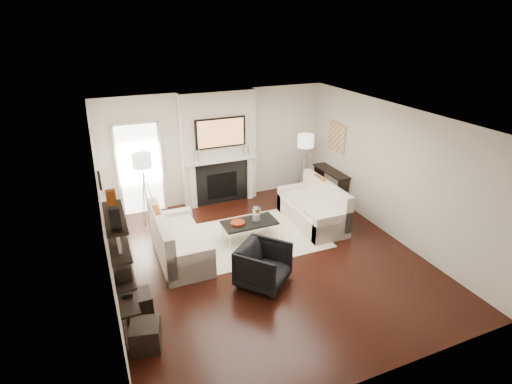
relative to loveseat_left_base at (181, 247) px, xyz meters
name	(u,v)px	position (x,y,z in m)	size (l,w,h in m)	color
room_envelope	(269,194)	(1.50, -0.71, 1.14)	(6.00, 6.00, 6.00)	black
chimney_breast	(219,149)	(1.50, 2.17, 1.14)	(1.80, 0.25, 2.70)	silver
fireplace_surround	(222,183)	(1.50, 2.03, 0.31)	(1.30, 0.02, 1.04)	black
firebox	(222,186)	(1.50, 2.03, 0.24)	(0.75, 0.02, 0.65)	black
mantel_pilaster_l	(193,187)	(0.78, 2.00, 0.34)	(0.12, 0.08, 1.10)	white
mantel_pilaster_r	(250,178)	(2.22, 2.00, 0.34)	(0.12, 0.08, 1.10)	white
mantel_shelf	(222,160)	(1.50, 1.98, 0.91)	(1.70, 0.18, 0.07)	white
tv_body	(221,133)	(1.50, 2.01, 1.57)	(1.20, 0.06, 0.70)	black
tv_screen	(221,133)	(1.50, 1.98, 1.57)	(1.10, 0.01, 0.62)	#BF723F
candlestick_l_tall	(199,155)	(0.95, 1.99, 1.09)	(0.04, 0.04, 0.30)	silver
candlestick_l_short	(193,157)	(0.82, 1.99, 1.06)	(0.04, 0.04, 0.24)	silver
candlestick_r_tall	(243,150)	(2.05, 1.99, 1.09)	(0.04, 0.04, 0.30)	silver
candlestick_r_short	(248,150)	(2.18, 1.99, 1.06)	(0.04, 0.04, 0.24)	silver
hallway_panel	(140,170)	(-0.35, 2.27, 0.84)	(0.90, 0.02, 2.10)	white
door_trim_l	(118,173)	(-0.83, 2.25, 0.84)	(0.06, 0.06, 2.16)	white
door_trim_r	(162,167)	(0.13, 2.25, 0.84)	(0.06, 0.06, 2.16)	white
door_trim_top	(134,123)	(-0.35, 2.25, 1.92)	(1.02, 0.06, 0.06)	white
rug	(258,236)	(1.66, 0.15, -0.20)	(2.60, 2.00, 0.01)	beige
loveseat_left_base	(181,247)	(0.00, 0.00, 0.00)	(0.85, 1.80, 0.42)	silver
loveseat_left_back	(162,236)	(-0.33, 0.00, 0.32)	(0.18, 1.80, 0.80)	silver
loveseat_left_arm_n	(191,266)	(0.00, -0.81, 0.09)	(0.85, 0.18, 0.60)	silver
loveseat_left_arm_s	(172,224)	(0.00, 0.81, 0.09)	(0.85, 0.18, 0.60)	silver
loveseat_left_cushion	(182,235)	(0.05, 0.00, 0.26)	(0.63, 1.44, 0.10)	silver
pillow_left_orange	(158,220)	(-0.33, 0.30, 0.52)	(0.10, 0.42, 0.42)	#9A4612
pillow_left_charcoal	(164,235)	(-0.33, -0.30, 0.51)	(0.10, 0.40, 0.40)	black
loveseat_right_base	(312,215)	(2.99, 0.23, 0.00)	(0.85, 1.80, 0.42)	silver
loveseat_right_back	(326,199)	(3.32, 0.23, 0.32)	(0.18, 1.80, 0.80)	silver
loveseat_right_arm_n	(332,227)	(2.99, -0.58, 0.09)	(0.85, 0.18, 0.60)	silver
loveseat_right_arm_s	(295,197)	(2.99, 1.04, 0.09)	(0.85, 0.18, 0.60)	silver
loveseat_right_cushion	(311,204)	(2.94, 0.23, 0.26)	(0.63, 1.44, 0.10)	silver
pillow_right_orange	(319,186)	(3.32, 0.53, 0.52)	(0.10, 0.42, 0.42)	#9A4612
pillow_right_charcoal	(334,196)	(3.32, -0.07, 0.51)	(0.10, 0.40, 0.40)	black
coffee_table	(249,223)	(1.44, 0.09, 0.19)	(1.10, 0.55, 0.04)	black
coffee_leg_nw	(230,242)	(0.94, -0.13, -0.02)	(0.02, 0.02, 0.38)	silver
coffee_leg_ne	(276,232)	(1.94, -0.13, -0.02)	(0.02, 0.02, 0.38)	silver
coffee_leg_sw	(223,231)	(0.94, 0.31, -0.02)	(0.02, 0.02, 0.38)	silver
coffee_leg_se	(267,223)	(1.94, 0.31, -0.02)	(0.02, 0.02, 0.38)	silver
hurricane_glass	(256,214)	(1.59, 0.09, 0.35)	(0.17, 0.17, 0.29)	white
hurricane_candle	(256,217)	(1.59, 0.09, 0.29)	(0.11, 0.11, 0.16)	white
copper_bowl	(238,223)	(1.19, 0.09, 0.24)	(0.28, 0.28, 0.05)	#A1331A
armchair	(263,264)	(1.12, -1.36, 0.19)	(0.78, 0.73, 0.80)	black
lamp_left_post	(146,197)	(-0.35, 1.71, 0.39)	(0.02, 0.02, 1.20)	silver
lamp_left_shade	(142,161)	(-0.35, 1.71, 1.24)	(0.40, 0.40, 0.30)	white
lamp_left_leg_a	(151,196)	(-0.24, 1.71, 0.39)	(0.02, 0.02, 1.25)	silver
lamp_left_leg_b	(143,196)	(-0.40, 1.81, 0.39)	(0.02, 0.02, 1.25)	silver
lamp_left_leg_c	(144,199)	(-0.40, 1.62, 0.39)	(0.02, 0.02, 1.25)	silver
lamp_right_post	(304,173)	(3.55, 1.65, 0.39)	(0.02, 0.02, 1.20)	silver
lamp_right_shade	(306,141)	(3.55, 1.65, 1.24)	(0.40, 0.40, 0.30)	white
lamp_right_leg_a	(308,173)	(3.66, 1.65, 0.39)	(0.02, 0.02, 1.25)	silver
lamp_right_leg_b	(300,172)	(3.50, 1.74, 0.39)	(0.02, 0.02, 1.25)	silver
lamp_right_leg_c	(304,175)	(3.50, 1.55, 0.39)	(0.02, 0.02, 1.25)	silver
console_top	(331,171)	(4.07, 1.22, 0.52)	(0.35, 1.20, 0.04)	black
console_leg_n	(343,193)	(4.07, 0.67, 0.14)	(0.30, 0.04, 0.71)	black
console_leg_s	(319,178)	(4.07, 1.77, 0.14)	(0.30, 0.04, 0.71)	black
wall_art	(337,137)	(4.23, 1.34, 1.34)	(0.03, 0.70, 0.70)	tan
shelf_bottom	(127,294)	(-1.12, -1.71, 0.49)	(0.25, 1.00, 0.04)	black
shelf_lower	(123,270)	(-1.12, -1.71, 0.89)	(0.25, 1.00, 0.04)	black
shelf_upper	(119,244)	(-1.12, -1.71, 1.29)	(0.25, 1.00, 0.04)	black
shelf_top	(114,217)	(-1.12, -1.71, 1.69)	(0.25, 1.00, 0.04)	black
decor_magfile_a	(115,219)	(-1.12, -2.07, 1.85)	(0.12, 0.10, 0.28)	black
decor_magfile_b	(111,200)	(-1.12, -1.52, 1.85)	(0.12, 0.10, 0.28)	#9A4612
decor_frame_a	(118,240)	(-1.12, -1.83, 1.42)	(0.04, 0.30, 0.22)	white
decor_frame_b	(116,229)	(-1.12, -1.48, 1.40)	(0.04, 0.22, 0.18)	black
decor_wine_rack	(123,271)	(-1.12, -1.91, 1.01)	(0.18, 0.25, 0.20)	black
decor_box_small	(121,259)	(-1.12, -1.55, 0.97)	(0.15, 0.12, 0.12)	black
decor_books	(127,292)	(-1.12, -1.73, 0.53)	(0.14, 0.20, 0.05)	black
decor_box_tall	(124,277)	(-1.12, -1.44, 0.60)	(0.10, 0.10, 0.18)	white
clock_rim	(100,181)	(-1.23, 0.19, 1.49)	(0.34, 0.34, 0.04)	black
clock_face	(101,181)	(-1.20, 0.19, 1.49)	(0.29, 0.29, 0.01)	white
ottoman_near	(139,305)	(-0.97, -1.37, -0.01)	(0.40, 0.40, 0.40)	black
ottoman_far	(146,336)	(-0.97, -2.07, -0.01)	(0.40, 0.40, 0.40)	black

